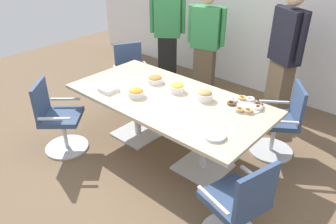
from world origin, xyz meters
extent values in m
cube|color=brown|center=(0.00, 0.00, -0.01)|extent=(10.00, 10.00, 0.01)
cube|color=white|center=(0.00, 2.40, 1.40)|extent=(8.00, 0.10, 2.80)
cube|color=#CCB793|center=(0.00, 0.00, 0.73)|extent=(2.40, 1.20, 0.04)
cube|color=silver|center=(-0.55, 0.00, 0.01)|extent=(0.56, 0.56, 0.02)
cylinder|color=silver|center=(-0.55, 0.00, 0.37)|extent=(0.09, 0.09, 0.69)
cube|color=silver|center=(0.55, 0.00, 0.01)|extent=(0.56, 0.56, 0.02)
cylinder|color=silver|center=(0.55, 0.00, 0.37)|extent=(0.09, 0.09, 0.69)
cylinder|color=silver|center=(-1.00, -0.84, 0.01)|extent=(0.76, 0.76, 0.02)
cylinder|color=silver|center=(-1.00, -0.84, 0.23)|extent=(0.05, 0.05, 0.41)
cube|color=#33476B|center=(-1.00, -0.84, 0.46)|extent=(0.65, 0.65, 0.06)
cube|color=#33476B|center=(-1.16, -0.98, 0.70)|extent=(0.32, 0.35, 0.42)
cube|color=silver|center=(-1.16, -0.65, 0.58)|extent=(0.29, 0.27, 0.02)
cube|color=silver|center=(-0.84, -1.02, 0.58)|extent=(0.29, 0.27, 0.02)
cylinder|color=silver|center=(1.31, -0.64, 0.23)|extent=(0.05, 0.05, 0.41)
cube|color=#33476B|center=(1.31, -0.64, 0.46)|extent=(0.57, 0.57, 0.06)
cube|color=#33476B|center=(1.51, -0.69, 0.70)|extent=(0.16, 0.43, 0.42)
cube|color=silver|center=(1.25, -0.87, 0.58)|extent=(0.36, 0.13, 0.02)
cube|color=silver|center=(1.38, -0.40, 0.58)|extent=(0.36, 0.13, 0.02)
cylinder|color=silver|center=(1.00, 0.84, 0.01)|extent=(0.75, 0.75, 0.02)
cylinder|color=silver|center=(1.00, 0.84, 0.23)|extent=(0.05, 0.05, 0.41)
cube|color=#33476B|center=(1.00, 0.84, 0.46)|extent=(0.64, 0.64, 0.06)
cube|color=#33476B|center=(1.17, 0.96, 0.70)|extent=(0.28, 0.38, 0.42)
cube|color=silver|center=(1.14, 0.64, 0.58)|extent=(0.32, 0.24, 0.02)
cube|color=silver|center=(0.86, 1.04, 0.58)|extent=(0.32, 0.24, 0.02)
cylinder|color=silver|center=(-1.31, 0.64, 0.01)|extent=(0.73, 0.73, 0.02)
cylinder|color=silver|center=(-1.31, 0.64, 0.23)|extent=(0.05, 0.05, 0.41)
cube|color=#33476B|center=(-1.31, 0.64, 0.46)|extent=(0.62, 0.62, 0.06)
cube|color=#33476B|center=(-1.50, 0.73, 0.70)|extent=(0.24, 0.40, 0.42)
cube|color=silver|center=(-1.20, 0.85, 0.58)|extent=(0.34, 0.20, 0.02)
cube|color=silver|center=(-1.43, 0.42, 0.58)|extent=(0.34, 0.20, 0.02)
cube|color=black|center=(-1.44, 1.62, 0.42)|extent=(0.38, 0.35, 0.83)
cube|color=#388C4C|center=(-1.44, 1.62, 1.16)|extent=(0.48, 0.44, 0.66)
cylinder|color=#388C4C|center=(-1.23, 1.78, 1.20)|extent=(0.11, 0.11, 0.59)
cylinder|color=#388C4C|center=(-1.66, 1.46, 1.20)|extent=(0.11, 0.11, 0.59)
cube|color=brown|center=(-0.63, 1.61, 0.41)|extent=(0.36, 0.28, 0.81)
cube|color=#388C4C|center=(-0.63, 1.61, 1.13)|extent=(0.48, 0.33, 0.64)
cylinder|color=#388C4C|center=(-0.37, 1.68, 1.17)|extent=(0.10, 0.10, 0.58)
cylinder|color=#388C4C|center=(-0.88, 1.54, 1.17)|extent=(0.10, 0.10, 0.58)
cube|color=brown|center=(0.66, 1.63, 0.45)|extent=(0.38, 0.33, 0.89)
cube|color=black|center=(0.66, 1.63, 1.24)|extent=(0.49, 0.40, 0.70)
cylinder|color=black|center=(0.89, 1.50, 1.28)|extent=(0.11, 0.11, 0.63)
cylinder|color=black|center=(0.42, 1.75, 1.28)|extent=(0.11, 0.11, 0.63)
cylinder|color=white|center=(0.36, 0.23, 0.79)|extent=(0.19, 0.19, 0.08)
ellipsoid|color=tan|center=(0.36, 0.23, 0.83)|extent=(0.17, 0.17, 0.08)
cylinder|color=white|center=(-0.29, -0.23, 0.78)|extent=(0.20, 0.20, 0.07)
ellipsoid|color=orange|center=(-0.29, -0.23, 0.82)|extent=(0.17, 0.17, 0.06)
cylinder|color=white|center=(-0.02, 0.18, 0.79)|extent=(0.19, 0.19, 0.08)
ellipsoid|color=yellow|center=(-0.02, 0.18, 0.83)|extent=(0.16, 0.16, 0.07)
cylinder|color=white|center=(-0.40, 0.20, 0.78)|extent=(0.20, 0.20, 0.06)
ellipsoid|color=#AD702D|center=(-0.40, 0.20, 0.81)|extent=(0.18, 0.18, 0.06)
cylinder|color=white|center=(0.78, 0.40, 0.76)|extent=(0.39, 0.39, 0.01)
torus|color=white|center=(0.93, 0.43, 0.78)|extent=(0.11, 0.11, 0.03)
torus|color=brown|center=(0.90, 0.49, 0.78)|extent=(0.11, 0.11, 0.03)
torus|color=white|center=(0.77, 0.54, 0.78)|extent=(0.11, 0.11, 0.03)
torus|color=tan|center=(0.69, 0.51, 0.78)|extent=(0.11, 0.11, 0.03)
torus|color=white|center=(0.64, 0.40, 0.78)|extent=(0.11, 0.11, 0.03)
torus|color=brown|center=(0.66, 0.31, 0.78)|extent=(0.11, 0.11, 0.03)
torus|color=tan|center=(0.81, 0.25, 0.78)|extent=(0.11, 0.11, 0.03)
torus|color=tan|center=(0.88, 0.29, 0.78)|extent=(0.11, 0.11, 0.03)
cylinder|color=white|center=(0.88, -0.33, 0.75)|extent=(0.21, 0.21, 0.01)
cylinder|color=silver|center=(0.88, -0.33, 0.76)|extent=(0.21, 0.21, 0.01)
cylinder|color=white|center=(0.88, -0.33, 0.77)|extent=(0.21, 0.21, 0.01)
cylinder|color=silver|center=(0.88, -0.33, 0.77)|extent=(0.21, 0.21, 0.01)
cylinder|color=white|center=(0.88, -0.33, 0.78)|extent=(0.21, 0.21, 0.01)
cube|color=white|center=(-0.65, -0.35, 0.78)|extent=(0.19, 0.19, 0.05)
camera|label=1|loc=(2.23, -2.53, 2.46)|focal=34.59mm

